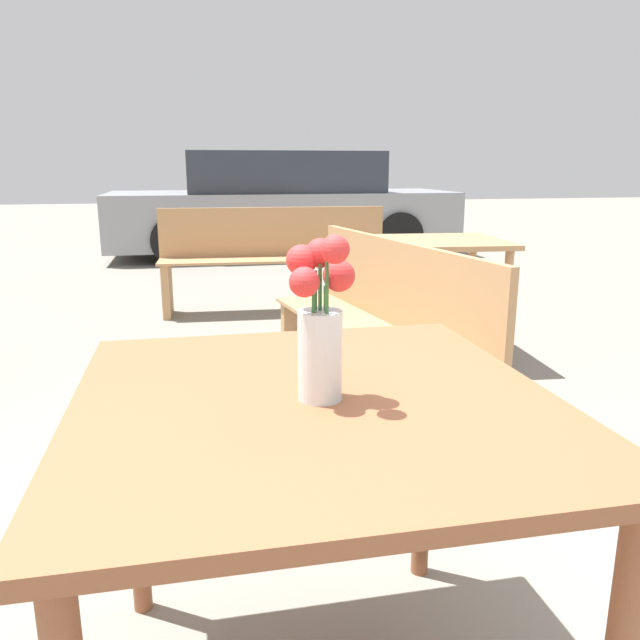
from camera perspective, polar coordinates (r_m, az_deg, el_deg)
table_front at (r=1.26m, az=-0.51°, el=-10.89°), size 0.93×0.97×0.75m
flower_vase at (r=1.16m, az=-0.01°, el=-0.88°), size 0.13×0.13×0.32m
bench_middle at (r=2.93m, az=5.54°, el=-0.40°), size 0.64×1.67×0.85m
bench_far at (r=5.19m, az=-4.22°, el=6.03°), size 1.88×0.46×0.85m
table_back at (r=3.88m, az=10.35°, el=5.41°), size 0.89×0.76×0.75m
parked_car at (r=8.63m, az=-3.45°, el=10.35°), size 4.59×1.73×1.36m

